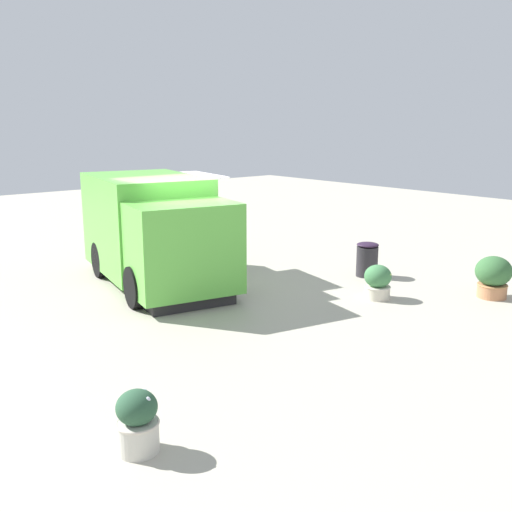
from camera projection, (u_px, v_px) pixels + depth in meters
The scene contains 7 objects.
ground_plane at pixel (191, 286), 13.31m from camera, with size 40.00×40.00×0.00m, color #B5B09D.
food_truck at pixel (155, 233), 13.30m from camera, with size 5.01×3.50×2.41m.
person_customer at pixel (166, 234), 17.57m from camera, with size 0.76×0.70×0.89m.
planter_flowering_near at pixel (378, 282), 12.31m from camera, with size 0.57×0.57×0.72m.
planter_flowering_far at pixel (493, 276), 12.37m from camera, with size 0.75×0.75×0.89m.
planter_flowering_side at pixel (137, 421), 6.57m from camera, with size 0.50×0.50×0.74m.
trash_bin at pixel (367, 259), 14.10m from camera, with size 0.52×0.52×0.82m.
Camera 1 is at (-10.77, 7.12, 3.63)m, focal length 41.47 mm.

